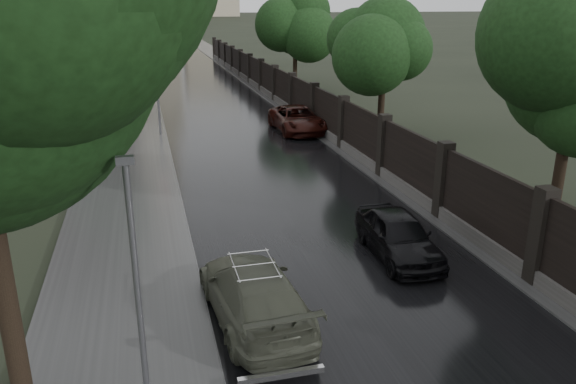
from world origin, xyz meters
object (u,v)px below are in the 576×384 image
at_px(tree_right_b, 384,45).
at_px(tree_right_c, 295,30).
at_px(lamp_post, 140,311).
at_px(volga_sedan, 254,294).
at_px(tree_right_a, 575,78).
at_px(car_right_near, 398,235).
at_px(car_right_far, 297,119).
at_px(tree_left_far, 87,35).
at_px(traffic_light, 158,94).

bearing_deg(tree_right_b, tree_right_c, 90.00).
distance_m(lamp_post, volga_sedan, 4.78).
relative_size(tree_right_a, volga_sedan, 1.46).
xyz_separation_m(volga_sedan, car_right_near, (4.75, 2.39, -0.02)).
bearing_deg(car_right_far, volga_sedan, -109.24).
height_order(tree_right_a, car_right_far, tree_right_a).
distance_m(tree_right_b, tree_right_c, 18.00).
xyz_separation_m(tree_left_far, lamp_post, (2.60, -28.50, -2.57)).
relative_size(tree_right_c, lamp_post, 1.37).
relative_size(tree_right_a, lamp_post, 1.37).
distance_m(traffic_light, volga_sedan, 20.02).
height_order(tree_right_c, traffic_light, tree_right_c).
bearing_deg(traffic_light, tree_right_a, -55.23).
distance_m(car_right_near, car_right_far, 16.97).
xyz_separation_m(tree_right_b, car_right_far, (-4.11, 2.39, -4.22)).
relative_size(lamp_post, car_right_far, 0.98).
bearing_deg(tree_left_far, tree_right_b, -27.30).
xyz_separation_m(traffic_light, car_right_far, (7.69, -0.61, -1.67)).
relative_size(tree_right_a, traffic_light, 1.75).
bearing_deg(tree_right_c, tree_left_far, -147.17).
distance_m(tree_right_a, lamp_post, 14.62).
bearing_deg(lamp_post, tree_right_c, 71.48).
distance_m(tree_right_a, traffic_light, 20.85).
bearing_deg(tree_right_c, volga_sedan, -106.66).
relative_size(tree_left_far, lamp_post, 1.45).
xyz_separation_m(tree_left_far, volga_sedan, (5.05, -24.91, -4.55)).
height_order(traffic_light, car_right_near, traffic_light).
distance_m(tree_left_far, volga_sedan, 25.82).
distance_m(tree_right_b, lamp_post, 24.33).
bearing_deg(traffic_light, car_right_near, -70.78).
distance_m(tree_right_b, volga_sedan, 20.32).
relative_size(traffic_light, car_right_near, 1.01).
xyz_separation_m(tree_right_b, car_right_near, (-5.70, -14.51, -4.27)).
relative_size(car_right_near, car_right_far, 0.76).
distance_m(tree_left_far, tree_right_a, 26.91).
relative_size(tree_right_c, car_right_far, 1.34).
bearing_deg(volga_sedan, car_right_near, -157.61).
relative_size(tree_left_far, tree_right_c, 1.05).
relative_size(tree_right_c, car_right_near, 1.76).
height_order(tree_left_far, tree_right_c, tree_left_far).
xyz_separation_m(tree_right_a, traffic_light, (-11.80, 16.99, -2.55)).
xyz_separation_m(tree_right_c, lamp_post, (-12.90, -38.50, -2.28)).
bearing_deg(tree_right_a, volga_sedan, -164.44).
xyz_separation_m(tree_right_a, car_right_far, (-4.11, 16.39, -4.22)).
bearing_deg(car_right_far, tree_right_c, 74.19).
distance_m(tree_right_a, car_right_near, 7.14).
bearing_deg(car_right_near, tree_right_c, 82.20).
bearing_deg(volga_sedan, car_right_far, -112.55).
bearing_deg(car_right_far, tree_left_far, 152.70).
bearing_deg(tree_right_b, tree_right_a, -90.00).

